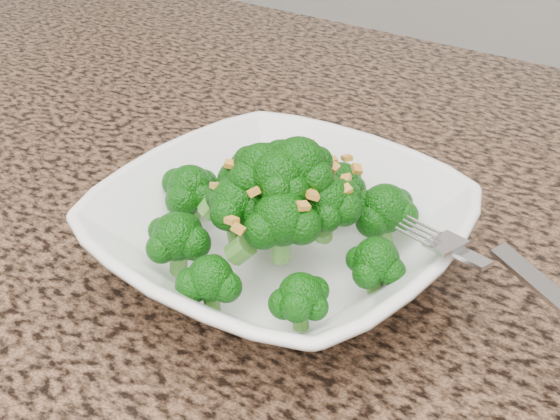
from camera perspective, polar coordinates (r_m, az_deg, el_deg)
The scene contains 5 objects.
granite_counter at distance 0.53m, azimuth -6.86°, elevation -4.68°, with size 1.64×1.04×0.03m, color brown.
bowl at distance 0.49m, azimuth 0.00°, elevation -1.99°, with size 0.24×0.24×0.06m, color white.
broccoli_pile at distance 0.45m, azimuth 0.00°, elevation 4.39°, with size 0.21×0.21×0.06m, color #0D5309, non-canonical shape.
garlic_topping at distance 0.44m, azimuth 0.00°, elevation 8.40°, with size 0.13×0.13×0.01m, color gold, non-canonical shape.
fork at distance 0.42m, azimuth 15.87°, elevation -4.05°, with size 0.18×0.03×0.01m, color silver, non-canonical shape.
Camera 1 is at (0.29, -0.01, 1.21)m, focal length 45.00 mm.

